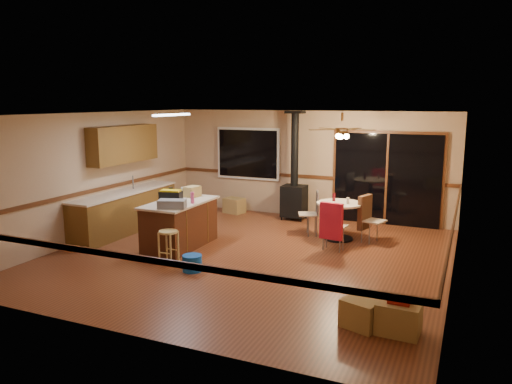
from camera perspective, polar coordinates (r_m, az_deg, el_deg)
The scene contains 35 objects.
floor at distance 9.35m, azimuth -0.74°, elevation -7.26°, with size 7.00×7.00×0.00m, color brown.
ceiling at distance 8.91m, azimuth -0.78°, elevation 8.89°, with size 7.00×7.00×0.00m, color silver.
wall_back at distance 12.27m, azimuth 6.00°, elevation 3.17°, with size 7.00×7.00×0.00m, color tan.
wall_front at distance 6.09m, azimuth -14.51°, elevation -4.54°, with size 7.00×7.00×0.00m, color tan.
wall_left at distance 10.94m, azimuth -17.72°, elevation 1.84°, with size 7.00×7.00×0.00m, color tan.
wall_right at distance 8.26m, azimuth 21.96°, elevation -1.08°, with size 7.00×7.00×0.00m, color tan.
chair_rail at distance 9.09m, azimuth -0.76°, elevation -1.24°, with size 7.00×7.00×0.08m, color #4F2813, non-canonical shape.
window at distance 12.78m, azimuth -0.92°, elevation 4.41°, with size 1.72×0.10×1.32m, color black.
sliding_door at distance 11.83m, azimuth 14.70°, elevation 1.39°, with size 2.52×0.10×2.10m, color black.
lower_cabinets at distance 11.28m, azimuth -14.66°, elevation -2.25°, with size 0.60×3.00×0.86m, color brown.
countertop at distance 11.19m, azimuth -14.77°, elevation -0.00°, with size 0.64×3.04×0.04m, color beige.
upper_cabinets at distance 11.29m, azimuth -14.88°, elevation 5.31°, with size 0.35×2.00×0.80m, color brown.
kitchen_island at distance 9.91m, azimuth -8.69°, elevation -3.62°, with size 0.88×1.68×0.90m.
wood_stove at distance 12.00m, azimuth 4.39°, elevation 0.27°, with size 0.55×0.50×2.52m.
ceiling_fan at distance 10.16m, azimuth 9.78°, elevation 6.74°, with size 0.24×0.24×0.55m.
fluorescent_strip at distance 10.04m, azimuth -9.57°, elevation 8.69°, with size 0.10×1.20×0.04m, color white.
toolbox_grey at distance 9.23m, azimuth -9.58°, elevation -1.36°, with size 0.50×0.28×0.15m, color slate.
toolbox_black at distance 9.66m, azimuth -9.70°, elevation -0.61°, with size 0.42×0.22×0.23m, color black.
toolbox_yellow_lid at distance 9.64m, azimuth -9.72°, elevation 0.15°, with size 0.37×0.20×0.03m, color gold.
box_on_island at distance 10.27m, azimuth -7.31°, elevation 0.06°, with size 0.23×0.32×0.21m, color olive.
bottle_dark at distance 9.88m, azimuth -9.70°, elevation -0.24°, with size 0.08×0.08×0.27m, color black.
bottle_pink at distance 9.59m, azimuth -7.29°, elevation -0.65°, with size 0.07×0.07×0.22m, color #D84C8C.
bottle_white at distance 10.28m, azimuth -8.39°, elevation 0.00°, with size 0.07×0.07×0.20m, color white.
bar_stool at distance 8.96m, azimuth -9.96°, elevation -6.22°, with size 0.33×0.33×0.60m, color #D2B86F.
blue_bucket at distance 8.55m, azimuth -7.30°, elevation -8.06°, with size 0.33×0.33×0.28m, color #0D4EBA.
dining_table at distance 10.40m, azimuth 9.50°, elevation -2.53°, with size 0.94×0.94×0.78m.
glass_red at distance 10.46m, azimuth 8.89°, elevation -0.58°, with size 0.06×0.06×0.17m, color #590C14.
glass_cream at distance 10.25m, azimuth 10.45°, elevation -0.98°, with size 0.06×0.06×0.13m, color beige.
chair_left at distance 10.67m, azimuth 6.56°, elevation -1.81°, with size 0.52×0.52×0.51m.
chair_near at distance 9.53m, azimuth 8.65°, elevation -3.29°, with size 0.47×0.51×0.70m.
chair_right at distance 10.37m, azimuth 12.46°, elevation -2.31°, with size 0.56×0.53×0.70m.
box_under_window at distance 12.77m, azimuth -2.50°, elevation -1.55°, with size 0.48×0.38×0.38m, color olive.
box_corner_a at distance 6.59m, azimuth 15.99°, elevation -13.63°, with size 0.52×0.44×0.40m, color olive.
box_corner_b at distance 6.64m, azimuth 11.94°, elevation -13.40°, with size 0.45×0.39×0.36m, color olive.
box_small_red at distance 6.50m, azimuth 16.10°, elevation -11.74°, with size 0.27×0.22×0.07m, color maroon.
Camera 1 is at (3.67, -8.11, 2.84)m, focal length 35.00 mm.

